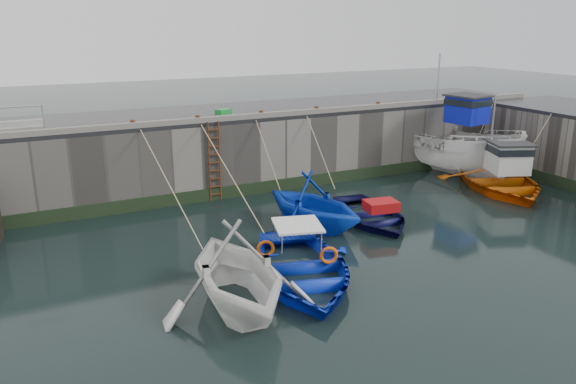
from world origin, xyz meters
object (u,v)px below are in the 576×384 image
boat_far_white (454,149)px  boat_near_white (237,306)px  bollard_e (378,105)px  bollard_b (198,119)px  bollard_a (133,124)px  bollard_c (261,114)px  bollard_d (316,110)px  ladder (214,162)px  boat_far_orange (499,180)px  fish_crate (223,112)px  boat_near_navy (370,220)px  boat_near_blue (301,278)px  boat_near_blacktrim (312,226)px

boat_far_white → boat_near_white: bearing=-160.3°
bollard_e → bollard_b: bearing=180.0°
bollard_a → bollard_b: bearing=0.0°
boat_far_white → bollard_c: boat_far_white is taller
boat_far_white → bollard_d: (-6.71, 1.33, 2.11)m
boat_far_white → bollard_d: bearing=159.7°
ladder → bollard_e: bollard_e is taller
boat_far_orange → bollard_e: boat_far_orange is taller
ladder → fish_crate: (0.97, 1.44, 1.70)m
boat_near_white → boat_near_navy: bearing=33.9°
bollard_e → boat_near_blue: bearing=-135.1°
bollard_d → boat_near_blacktrim: bearing=-120.4°
ladder → boat_near_blacktrim: size_ratio=0.74×
boat_near_navy → bollard_c: bearing=121.1°
boat_near_blacktrim → bollard_e: bollard_e is taller
boat_near_white → ladder: bearing=77.7°
boat_near_blue → bollard_b: (-0.19, 8.29, 3.30)m
fish_crate → ladder: bearing=-143.6°
fish_crate → boat_near_navy: bearing=-82.0°
bollard_e → fish_crate: bearing=171.1°
fish_crate → bollard_d: 3.99m
boat_far_orange → bollard_e: size_ratio=25.86×
ladder → bollard_e: 8.19m
fish_crate → bollard_d: bearing=-35.7°
boat_far_white → fish_crate: bearing=157.9°
boat_near_white → boat_near_navy: (6.73, 3.90, 0.00)m
boat_far_orange → fish_crate: (-10.51, 5.38, 2.89)m
boat_near_white → bollard_e: bollard_e is taller
ladder → bollard_c: bollard_c is taller
boat_far_white → bollard_e: bearing=150.2°
bollard_d → bollard_c: bearing=180.0°
boat_far_orange → boat_near_navy: bearing=-150.9°
boat_near_blue → boat_far_orange: size_ratio=0.76×
boat_far_white → bollard_e: size_ratio=27.52×
bollard_a → bollard_c: bearing=0.0°
boat_near_blue → boat_far_orange: (11.79, 4.01, 0.40)m
boat_near_blue → boat_far_orange: bearing=34.9°
boat_near_blacktrim → boat_far_orange: 9.47m
boat_far_white → ladder: bearing=166.0°
boat_far_white → bollard_b: 12.26m
fish_crate → bollard_a: 4.12m
boat_near_blue → boat_near_navy: (4.53, 3.18, 0.00)m
boat_near_blacktrim → boat_far_orange: (9.45, 0.46, 0.40)m
fish_crate → bollard_a: (-3.97, -1.10, 0.01)m
bollard_b → bollard_e: 8.50m
boat_near_navy → bollard_b: size_ratio=15.91×
boat_near_blacktrim → bollard_c: (0.17, 4.74, 3.30)m
bollard_a → boat_near_white: bearing=-86.9°
boat_near_blacktrim → fish_crate: bearing=84.2°
boat_far_orange → bollard_d: size_ratio=25.86×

